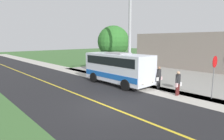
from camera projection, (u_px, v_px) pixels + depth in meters
name	position (u px, v px, depth m)	size (l,w,h in m)	color
ground_plane	(107.00, 106.00, 11.23)	(120.00, 120.00, 0.00)	#3D6633
road_surface	(107.00, 106.00, 11.23)	(8.00, 100.00, 0.01)	black
sidewalk	(157.00, 90.00, 14.70)	(2.40, 100.00, 0.01)	#B2ADA3
road_centre_line	(107.00, 106.00, 11.23)	(0.16, 100.00, 0.00)	gold
shuttle_bus_front	(118.00, 67.00, 16.58)	(2.55, 6.64, 2.81)	silver
pedestrian_with_bags	(178.00, 82.00, 13.26)	(0.72, 0.34, 1.74)	#4C1919
pedestrian_waiting	(159.00, 77.00, 15.09)	(0.72, 0.34, 1.81)	#262628
stop_sign	(214.00, 70.00, 12.29)	(0.76, 0.07, 2.88)	slate
street_light_pole	(129.00, 30.00, 15.74)	(1.97, 0.24, 8.65)	#9E9EA3
tree_curbside	(113.00, 42.00, 20.95)	(3.53, 3.53, 5.47)	#4C3826
commercial_building	(216.00, 51.00, 26.13)	(10.00, 20.23, 4.81)	gray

